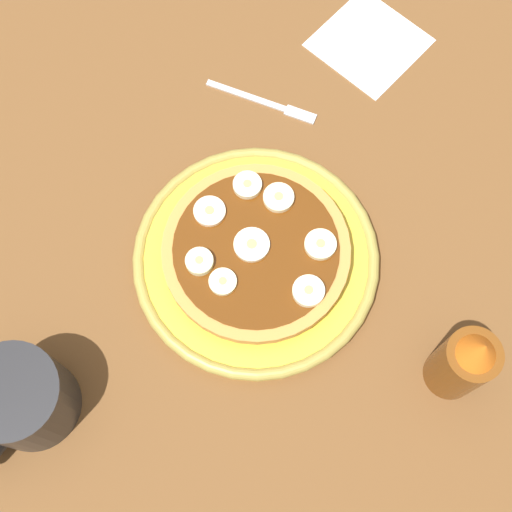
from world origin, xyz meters
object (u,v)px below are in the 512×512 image
banana_slice_6 (308,291)px  banana_slice_7 (247,185)px  banana_slice_2 (210,211)px  banana_slice_1 (320,245)px  pancake_stack (255,254)px  coffee_mug (20,402)px  banana_slice_4 (279,198)px  napkin (369,42)px  syrup_bottle (464,363)px  banana_slice_3 (223,282)px  fork (268,103)px  plate (256,259)px  banana_slice_0 (253,243)px  banana_slice_5 (199,262)px

banana_slice_6 → banana_slice_7: bearing=-119.2°
banana_slice_2 → banana_slice_1: bearing=104.9°
banana_slice_2 → banana_slice_6: bearing=82.2°
pancake_stack → coffee_mug: 25.77cm
banana_slice_4 → napkin: (-24.10, -2.77, -4.39)cm
napkin → syrup_bottle: syrup_bottle is taller
banana_slice_3 → fork: (-21.16, -8.46, -4.22)cm
plate → coffee_mug: (24.01, -9.78, 3.18)cm
banana_slice_2 → banana_slice_7: (-4.39, 1.58, 0.09)cm
banana_slice_0 → banana_slice_5: size_ratio=1.30×
plate → banana_slice_5: 6.63cm
plate → banana_slice_4: 6.64cm
coffee_mug → pancake_stack: bearing=157.8°
coffee_mug → syrup_bottle: syrup_bottle is taller
pancake_stack → napkin: size_ratio=1.73×
pancake_stack → napkin: 30.26cm
syrup_bottle → banana_slice_2: bearing=-90.2°
banana_slice_0 → banana_slice_6: 7.22cm
fork → banana_slice_6: bearing=42.0°
banana_slice_2 → banana_slice_5: 5.40cm
plate → napkin: bearing=-172.8°
banana_slice_4 → syrup_bottle: bearing=77.7°
banana_slice_2 → syrup_bottle: bearing=89.8°
banana_slice_6 → pancake_stack: bearing=-97.4°
plate → banana_slice_7: 7.50cm
fork → syrup_bottle: (15.90, 31.15, 5.19)cm
banana_slice_3 → banana_slice_4: bearing=-178.6°
pancake_stack → napkin: pancake_stack is taller
syrup_bottle → banana_slice_5: bearing=-79.3°
banana_slice_0 → banana_slice_4: banana_slice_4 is taller
plate → banana_slice_7: size_ratio=8.55×
plate → banana_slice_1: size_ratio=7.96×
banana_slice_7 → coffee_mug: (29.09, -5.44, -0.23)cm
plate → banana_slice_2: 6.82cm
banana_slice_2 → fork: size_ratio=0.25×
banana_slice_3 → fork: size_ratio=0.21×
fork → syrup_bottle: 35.36cm
banana_slice_3 → banana_slice_7: bearing=-159.7°
banana_slice_3 → napkin: banana_slice_3 is taller
banana_slice_1 → coffee_mug: (27.64, -14.86, -0.22)cm
plate → banana_slice_7: banana_slice_7 is taller
banana_slice_0 → banana_slice_1: banana_slice_1 is taller
banana_slice_1 → banana_slice_3: banana_slice_1 is taller
napkin → fork: bearing=-22.4°
banana_slice_0 → napkin: 29.90cm
banana_slice_6 → fork: 23.99cm
banana_slice_3 → coffee_mug: coffee_mug is taller
banana_slice_6 → syrup_bottle: 15.47cm
banana_slice_3 → napkin: bearing=-175.0°
plate → banana_slice_1: (-3.63, 5.08, 3.40)cm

